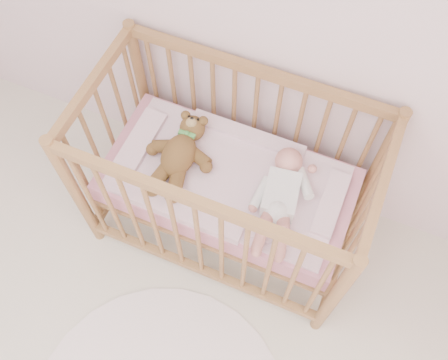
% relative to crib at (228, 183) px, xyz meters
% --- Properties ---
extents(crib, '(1.36, 0.76, 1.00)m').
position_rel_crib_xyz_m(crib, '(0.00, 0.00, 0.00)').
color(crib, '#A17244').
rests_on(crib, floor).
extents(mattress, '(1.22, 0.62, 0.13)m').
position_rel_crib_xyz_m(mattress, '(0.00, 0.00, -0.01)').
color(mattress, pink).
rests_on(mattress, crib).
extents(blanket, '(1.10, 0.58, 0.06)m').
position_rel_crib_xyz_m(blanket, '(0.00, 0.00, 0.06)').
color(blanket, '#F8ABC9').
rests_on(blanket, mattress).
extents(baby, '(0.37, 0.63, 0.14)m').
position_rel_crib_xyz_m(baby, '(0.27, -0.02, 0.14)').
color(baby, silver).
rests_on(baby, blanket).
extents(teddy_bear, '(0.38, 0.52, 0.14)m').
position_rel_crib_xyz_m(teddy_bear, '(-0.25, -0.02, 0.15)').
color(teddy_bear, brown).
rests_on(teddy_bear, blanket).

